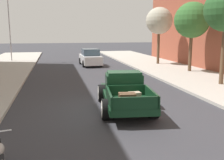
% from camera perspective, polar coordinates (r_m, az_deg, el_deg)
% --- Properties ---
extents(ground_plane, '(140.00, 140.00, 0.00)m').
position_cam_1_polar(ground_plane, '(11.52, 0.56, -6.07)').
color(ground_plane, '#333338').
extents(hotrod_truck_dark_green, '(2.54, 5.07, 1.58)m').
position_cam_1_polar(hotrod_truck_dark_green, '(11.47, 2.63, -2.27)').
color(hotrod_truck_dark_green, black).
rests_on(hotrod_truck_dark_green, ground).
extents(car_background_white, '(1.96, 4.35, 1.65)m').
position_cam_1_polar(car_background_white, '(26.02, -4.77, 4.88)').
color(car_background_white, silver).
rests_on(car_background_white, ground).
extents(flagpole, '(1.74, 0.16, 9.16)m').
position_cam_1_polar(flagpole, '(31.10, -21.31, 14.36)').
color(flagpole, '#B2B2B7').
rests_on(flagpole, sidewalk_left).
extents(street_tree_second, '(2.82, 2.82, 5.46)m').
position_cam_1_polar(street_tree_second, '(22.01, 17.10, 12.35)').
color(street_tree_second, brown).
rests_on(street_tree_second, sidewalk_right).
extents(street_tree_third, '(2.60, 2.60, 5.52)m').
position_cam_1_polar(street_tree_third, '(26.54, 10.27, 12.56)').
color(street_tree_third, brown).
rests_on(street_tree_third, sidewalk_right).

